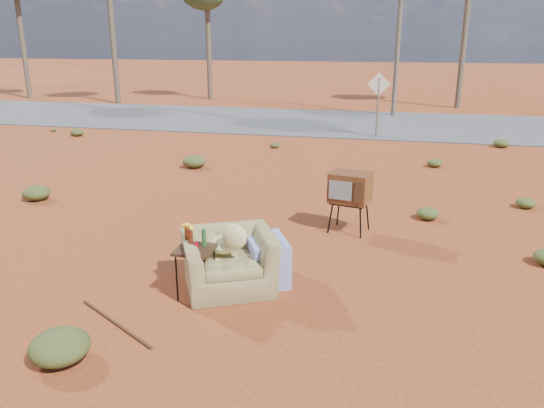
# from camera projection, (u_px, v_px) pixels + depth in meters

# --- Properties ---
(ground) EXTENTS (140.00, 140.00, 0.00)m
(ground) POSITION_uv_depth(u_px,v_px,m) (228.00, 287.00, 7.34)
(ground) COLOR #99441E
(ground) RESTS_ON ground
(highway) EXTENTS (140.00, 7.00, 0.04)m
(highway) POSITION_uv_depth(u_px,v_px,m) (341.00, 123.00, 21.27)
(highway) COLOR #565659
(highway) RESTS_ON ground
(dirt_mound) EXTENTS (26.00, 18.00, 2.00)m
(dirt_mound) POSITION_uv_depth(u_px,v_px,m) (14.00, 77.00, 45.38)
(dirt_mound) COLOR brown
(dirt_mound) RESTS_ON ground
(armchair) EXTENTS (1.58, 1.45, 1.06)m
(armchair) POSITION_uv_depth(u_px,v_px,m) (236.00, 253.00, 7.21)
(armchair) COLOR olive
(armchair) RESTS_ON ground
(tv_unit) EXTENTS (0.77, 0.67, 1.07)m
(tv_unit) POSITION_uv_depth(u_px,v_px,m) (350.00, 188.00, 9.19)
(tv_unit) COLOR black
(tv_unit) RESTS_ON ground
(side_table) EXTENTS (0.48, 0.48, 0.97)m
(side_table) POSITION_uv_depth(u_px,v_px,m) (193.00, 246.00, 6.89)
(side_table) COLOR #382614
(side_table) RESTS_ON ground
(rusty_bar) EXTENTS (1.33, 0.84, 0.04)m
(rusty_bar) POSITION_uv_depth(u_px,v_px,m) (115.00, 323.00, 6.37)
(rusty_bar) COLOR #502B15
(rusty_bar) RESTS_ON ground
(road_sign) EXTENTS (0.78, 0.06, 2.19)m
(road_sign) POSITION_uv_depth(u_px,v_px,m) (378.00, 93.00, 17.71)
(road_sign) COLOR brown
(road_sign) RESTS_ON ground
(utility_pole_center) EXTENTS (1.40, 0.20, 8.00)m
(utility_pole_center) POSITION_uv_depth(u_px,v_px,m) (400.00, 16.00, 21.92)
(utility_pole_center) COLOR brown
(utility_pole_center) RESTS_ON ground
(scrub_patch) EXTENTS (17.49, 8.07, 0.33)m
(scrub_patch) POSITION_uv_depth(u_px,v_px,m) (253.00, 189.00, 11.57)
(scrub_patch) COLOR #495625
(scrub_patch) RESTS_ON ground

